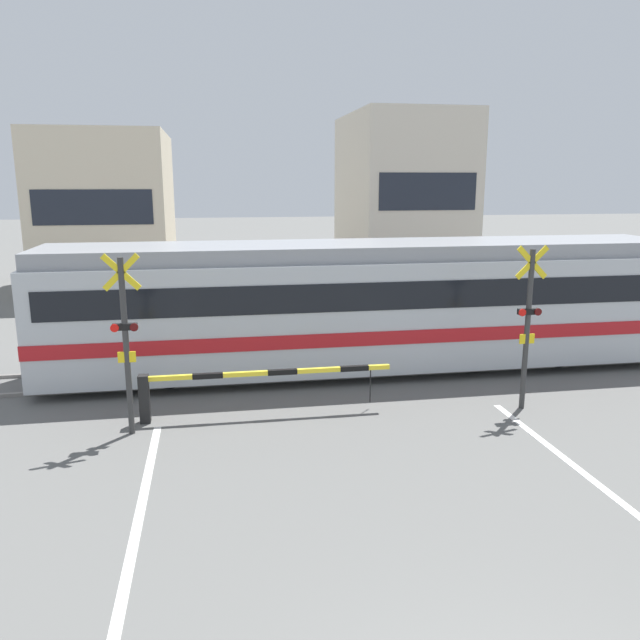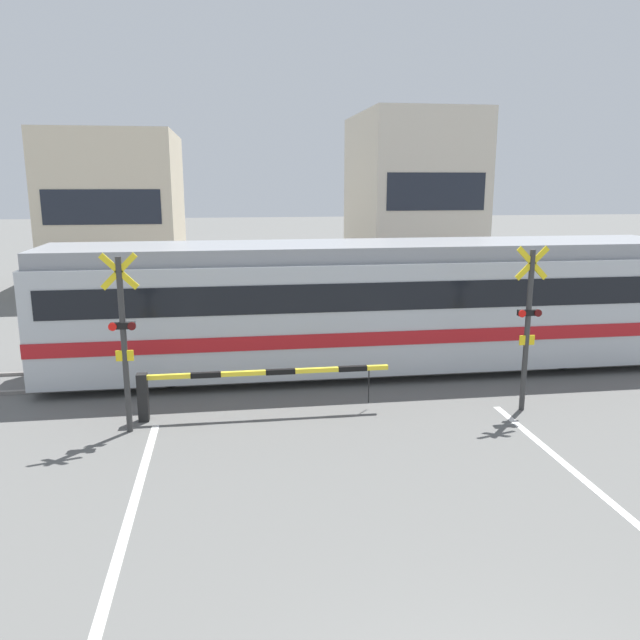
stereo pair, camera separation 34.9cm
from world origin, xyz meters
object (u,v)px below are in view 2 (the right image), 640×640
at_px(commuter_train, 370,303).
at_px(crossing_barrier_far, 372,315).
at_px(crossing_signal_right, 528,322).
at_px(crossing_barrier_near, 222,382).
at_px(crossing_signal_left, 123,335).

relative_size(commuter_train, crossing_barrier_far, 3.10).
bearing_deg(crossing_signal_right, crossing_barrier_near, 175.19).
bearing_deg(crossing_barrier_far, crossing_barrier_near, -127.43).
bearing_deg(crossing_signal_left, crossing_barrier_near, 16.41).
bearing_deg(crossing_signal_right, commuter_train, 127.37).
distance_m(crossing_signal_left, crossing_signal_right, 7.89).
relative_size(crossing_barrier_near, crossing_barrier_far, 1.00).
distance_m(crossing_barrier_far, crossing_signal_right, 6.59).
xyz_separation_m(commuter_train, crossing_signal_left, (-5.38, -3.29, 0.17)).
xyz_separation_m(commuter_train, crossing_signal_right, (2.51, -3.29, 0.17)).
relative_size(crossing_barrier_near, crossing_signal_right, 1.48).
relative_size(crossing_signal_left, crossing_signal_right, 1.00).
height_order(commuter_train, crossing_barrier_far, commuter_train).
relative_size(commuter_train, crossing_signal_left, 4.60).
relative_size(crossing_barrier_near, crossing_signal_left, 1.48).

